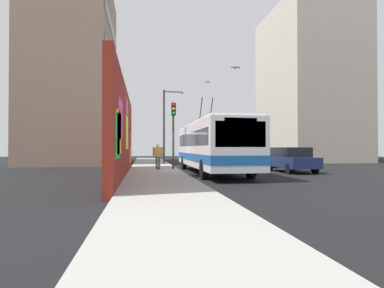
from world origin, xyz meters
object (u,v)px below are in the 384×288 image
Objects in this scene: parked_car_champagne at (258,157)px; traffic_light at (173,124)px; parked_car_navy at (291,159)px; street_lamp at (166,121)px; city_bus at (211,145)px; parked_car_black at (237,155)px; pedestrian_midblock at (158,154)px.

parked_car_champagne is 8.63m from traffic_light.
street_lamp is at bearing 36.35° from parked_car_navy.
parked_car_champagne is at bearing -0.00° from parked_car_navy.
traffic_light is at bearing 48.64° from city_bus.
city_bus reaches higher than parked_car_champagne.
traffic_light is at bearing 142.41° from parked_car_black.
parked_car_black is at bearing -40.59° from pedestrian_midblock.
street_lamp is (9.83, 7.23, 3.18)m from parked_car_navy.
traffic_light is at bearing -76.91° from pedestrian_midblock.
parked_car_navy is 0.97× the size of parked_car_black.
pedestrian_midblock is (1.65, 8.39, 0.29)m from parked_car_navy.
parked_car_navy is 8.55m from pedestrian_midblock.
parked_car_navy and parked_car_black have the same top height.
city_bus is 3.64m from pedestrian_midblock.
parked_car_navy is 7.92m from traffic_light.
street_lamp is at bearing 11.69° from city_bus.
parked_car_navy is at bearing -104.45° from traffic_light.
parked_car_black is (11.44, -0.00, 0.00)m from parked_car_navy.
parked_car_black is 0.66× the size of street_lamp.
traffic_light is at bearing 118.07° from parked_car_champagne.
parked_car_champagne is at bearing -61.93° from traffic_light.
city_bus is 2.80× the size of parked_car_champagne.
parked_car_champagne is 0.96× the size of traffic_light.
parked_car_navy is at bearing -90.02° from city_bus.
city_bus reaches higher than parked_car_navy.
city_bus is at bearing -168.31° from street_lamp.
street_lamp reaches higher than parked_car_champagne.
street_lamp is (4.02, 7.23, 3.18)m from parked_car_champagne.
pedestrian_midblock is (1.65, 3.19, -0.59)m from city_bus.
parked_car_champagne is (5.81, -0.00, 0.00)m from parked_car_navy.
street_lamp is (8.18, -1.15, 2.89)m from pedestrian_midblock.
city_bus is 12.60m from parked_car_black.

